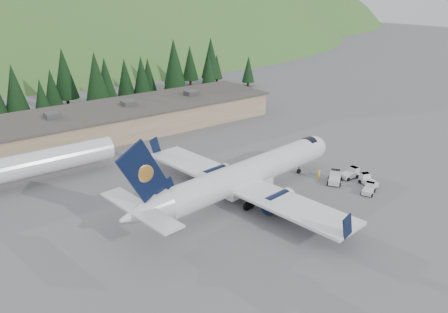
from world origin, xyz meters
TOP-DOWN VIEW (x-y plane):
  - ground at (0.00, 0.00)m, footprint 600.00×600.00m
  - airliner at (-1.08, -0.13)m, footprint 37.37×35.15m
  - second_airliner at (-24.92, 22.00)m, footprint 27.50×11.00m
  - baggage_tug_a at (14.02, -9.53)m, footprint 2.95×2.36m
  - baggage_tug_b at (16.34, -4.52)m, footprint 3.05×1.96m
  - baggage_tug_c at (16.27, -7.67)m, footprint 2.49×3.23m
  - terminal_building at (-5.01, 38.00)m, footprint 71.00×17.00m
  - baggage_tug_d at (13.03, -4.25)m, footprint 3.55×3.18m
  - ramp_worker at (11.91, -2.08)m, footprint 0.65×0.47m
  - tree_line at (-9.29, 59.92)m, footprint 112.63×18.72m
  - hills at (53.34, 207.38)m, footprint 614.00×330.00m

SIDE VIEW (x-z plane):
  - hills at x=53.34m, z-range -232.80..67.20m
  - ground at x=0.00m, z-range 0.00..0.00m
  - baggage_tug_a at x=14.02m, z-range -0.07..1.34m
  - baggage_tug_c at x=16.27m, z-range -0.08..1.47m
  - baggage_tug_b at x=16.34m, z-range -0.08..1.50m
  - baggage_tug_d at x=13.03m, z-range -0.09..1.62m
  - ramp_worker at x=11.91m, z-range 0.00..1.68m
  - terminal_building at x=-5.01m, z-range -0.43..5.67m
  - airliner at x=-1.08m, z-range -2.90..9.50m
  - second_airliner at x=-24.92m, z-range -1.70..8.35m
  - tree_line at x=-9.29m, z-range 0.46..14.01m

